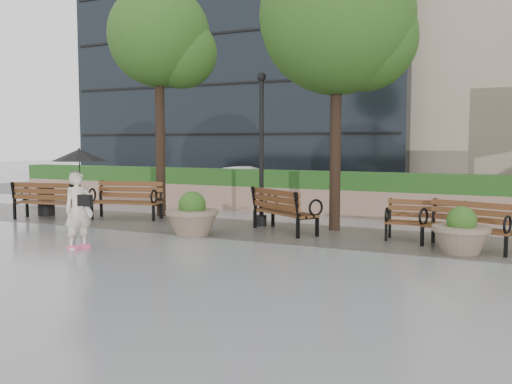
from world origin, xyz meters
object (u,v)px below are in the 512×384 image
at_px(planter_right, 461,235).
at_px(bench_0, 49,208).
at_px(pedestrian, 79,189).
at_px(lamppost, 261,159).
at_px(bench_3, 425,230).
at_px(car_left, 105,180).
at_px(bench_1, 127,208).
at_px(planter_left, 192,218).
at_px(trash_bin, 46,201).
at_px(car_right, 247,182).
at_px(bench_2, 284,220).
at_px(bench_4, 467,236).

bearing_deg(planter_right, bench_0, 179.49).
bearing_deg(pedestrian, lamppost, -1.81).
bearing_deg(bench_3, pedestrian, -151.05).
distance_m(car_left, pedestrian, 13.49).
height_order(bench_1, car_left, car_left).
xyz_separation_m(planter_left, car_left, (-9.65, 7.93, 0.18)).
bearing_deg(trash_bin, planter_left, -10.76).
relative_size(bench_1, planter_right, 1.88).
bearing_deg(car_right, planter_right, -138.72).
xyz_separation_m(planter_left, pedestrian, (-1.18, -2.55, 0.87)).
distance_m(bench_3, planter_left, 5.48).
distance_m(bench_2, car_left, 13.21).
distance_m(bench_1, planter_right, 9.55).
relative_size(lamppost, car_right, 1.06).
bearing_deg(bench_0, car_left, -71.08).
xyz_separation_m(trash_bin, car_right, (3.01, 7.76, 0.18)).
height_order(bench_0, bench_3, bench_0).
relative_size(car_left, pedestrian, 1.96).
height_order(bench_3, lamppost, lamppost).
distance_m(car_left, car_right, 6.67).
height_order(bench_2, planter_right, bench_2).
relative_size(planter_left, planter_right, 1.11).
bearing_deg(lamppost, car_left, 150.94).
bearing_deg(bench_1, lamppost, -6.63).
bearing_deg(car_left, lamppost, -117.65).
height_order(trash_bin, pedestrian, pedestrian).
height_order(planter_left, planter_right, planter_left).
xyz_separation_m(bench_2, planter_right, (4.33, -0.95, 0.06)).
distance_m(planter_left, trash_bin, 6.16).
height_order(bench_4, car_right, car_right).
xyz_separation_m(bench_1, car_left, (-6.32, 6.30, 0.27)).
bearing_deg(lamppost, bench_1, -173.71).
relative_size(bench_0, bench_3, 1.21).
height_order(bench_1, lamppost, lamppost).
bearing_deg(car_left, trash_bin, -150.69).
bearing_deg(planter_right, bench_1, 172.99).
xyz_separation_m(bench_2, bench_3, (3.43, 0.13, -0.05)).
xyz_separation_m(bench_3, planter_right, (0.90, -1.07, 0.10)).
xyz_separation_m(car_left, pedestrian, (8.46, -10.49, 0.69)).
distance_m(trash_bin, car_left, 7.68).
bearing_deg(bench_4, trash_bin, -163.72).
bearing_deg(bench_2, planter_right, -160.19).
xyz_separation_m(bench_2, car_right, (-4.88, 7.50, 0.31)).
distance_m(bench_0, bench_4, 11.56).
distance_m(bench_3, car_right, 11.11).
height_order(bench_3, planter_left, planter_left).
xyz_separation_m(bench_0, bench_2, (7.16, 0.84, -0.00)).
height_order(planter_left, car_right, car_right).
bearing_deg(planter_right, trash_bin, 176.79).
bearing_deg(bench_1, bench_2, -15.38).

